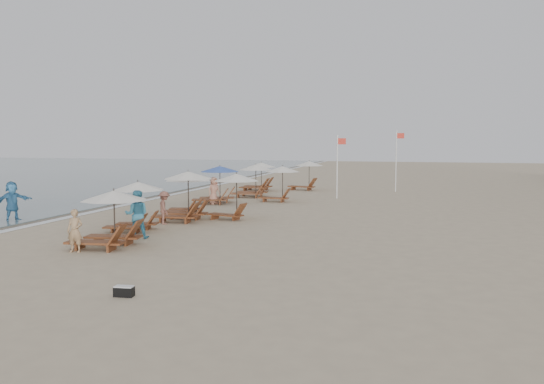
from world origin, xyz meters
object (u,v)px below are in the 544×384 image
(waterline_walker, at_px, (12,201))
(beachgoer_near, at_px, (75,231))
(lounger_station_0, at_px, (108,219))
(inland_station_0, at_px, (233,190))
(beachgoer_mid_a, at_px, (137,214))
(duffel_bag, at_px, (124,291))
(lounger_station_5, at_px, (252,181))
(beachgoer_far_b, at_px, (214,191))
(lounger_station_1, at_px, (134,204))
(lounger_station_6, at_px, (258,177))
(lounger_station_4, at_px, (216,185))
(inland_station_1, at_px, (279,179))
(lounger_station_2, at_px, (183,197))
(beachgoer_mid_b, at_px, (164,208))
(lounger_station_3, at_px, (185,191))
(inland_station_2, at_px, (306,173))
(flag_pole_near, at_px, (338,164))

(waterline_walker, bearing_deg, beachgoer_near, -99.66)
(lounger_station_0, relative_size, inland_station_0, 1.06)
(beachgoer_mid_a, bearing_deg, duffel_bag, 94.92)
(lounger_station_5, bearing_deg, beachgoer_mid_a, -88.61)
(lounger_station_0, bearing_deg, beachgoer_far_b, 95.32)
(duffel_bag, bearing_deg, lounger_station_1, 118.07)
(beachgoer_mid_a, bearing_deg, lounger_station_1, -79.87)
(lounger_station_6, bearing_deg, waterline_walker, -110.49)
(lounger_station_4, height_order, inland_station_1, lounger_station_4)
(lounger_station_1, xyz_separation_m, beachgoer_mid_a, (0.99, -1.56, -0.18))
(inland_station_1, xyz_separation_m, beachgoer_near, (-2.83, -16.86, -0.67))
(lounger_station_2, distance_m, beachgoer_mid_b, 1.30)
(lounger_station_3, height_order, inland_station_1, inland_station_1)
(beachgoer_mid_b, xyz_separation_m, duffel_bag, (4.35, -10.88, -0.63))
(lounger_station_0, height_order, inland_station_2, inland_station_2)
(lounger_station_2, xyz_separation_m, lounger_station_3, (-0.87, 2.14, 0.06))
(inland_station_0, xyz_separation_m, flag_pole_near, (3.52, 10.63, 0.87))
(lounger_station_2, relative_size, beachgoer_mid_b, 1.82)
(lounger_station_3, relative_size, inland_station_0, 0.98)
(lounger_station_5, distance_m, waterline_walker, 15.63)
(lounger_station_6, height_order, inland_station_1, inland_station_1)
(lounger_station_3, height_order, lounger_station_4, lounger_station_4)
(lounger_station_0, distance_m, lounger_station_6, 22.62)
(lounger_station_4, xyz_separation_m, inland_station_0, (3.25, -6.09, 0.34))
(beachgoer_far_b, bearing_deg, lounger_station_6, 34.77)
(inland_station_2, bearing_deg, lounger_station_2, -97.37)
(lounger_station_3, height_order, flag_pole_near, flag_pole_near)
(lounger_station_1, distance_m, inland_station_0, 5.22)
(lounger_station_6, relative_size, flag_pole_near, 0.66)
(lounger_station_0, bearing_deg, inland_station_1, 82.00)
(lounger_station_0, bearing_deg, lounger_station_5, 90.91)
(lounger_station_1, height_order, lounger_station_2, lounger_station_2)
(lounger_station_0, height_order, lounger_station_4, lounger_station_4)
(lounger_station_3, height_order, beachgoer_mid_b, lounger_station_3)
(inland_station_2, height_order, flag_pole_near, flag_pole_near)
(beachgoer_mid_a, height_order, beachgoer_far_b, beachgoer_mid_a)
(lounger_station_4, height_order, waterline_walker, lounger_station_4)
(lounger_station_1, xyz_separation_m, beachgoer_mid_b, (0.36, 2.05, -0.37))
(lounger_station_3, relative_size, waterline_walker, 1.33)
(lounger_station_3, bearing_deg, inland_station_2, 78.44)
(lounger_station_2, relative_size, waterline_walker, 1.47)
(lounger_station_5, distance_m, inland_station_2, 6.49)
(beachgoer_near, relative_size, flag_pole_near, 0.36)
(lounger_station_0, relative_size, inland_station_2, 0.98)
(lounger_station_3, xyz_separation_m, inland_station_0, (2.96, -1.00, 0.25))
(lounger_station_1, relative_size, lounger_station_3, 0.98)
(lounger_station_3, bearing_deg, lounger_station_1, -88.94)
(inland_station_1, distance_m, duffel_bag, 21.28)
(inland_station_0, xyz_separation_m, beachgoer_near, (-2.59, -8.86, -0.71))
(inland_station_0, xyz_separation_m, beachgoer_mid_b, (-2.50, -2.31, -0.69))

